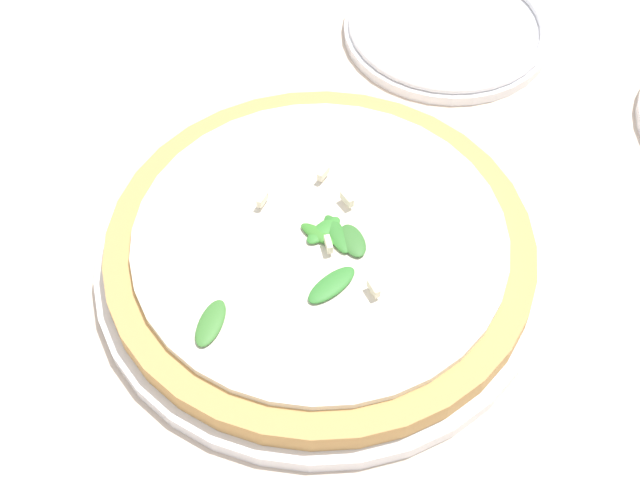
# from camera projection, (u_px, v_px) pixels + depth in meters

# --- Properties ---
(ground_plane) EXTENTS (6.00, 6.00, 0.00)m
(ground_plane) POSITION_uv_depth(u_px,v_px,m) (347.00, 243.00, 0.74)
(ground_plane) COLOR beige
(pizza_arugula_main) EXTENTS (0.36, 0.36, 0.05)m
(pizza_arugula_main) POSITION_uv_depth(u_px,v_px,m) (320.00, 250.00, 0.71)
(pizza_arugula_main) COLOR white
(pizza_arugula_main) RESTS_ON ground_plane
(side_plate_white) EXTENTS (0.21, 0.21, 0.02)m
(side_plate_white) POSITION_uv_depth(u_px,v_px,m) (447.00, 28.00, 0.89)
(side_plate_white) COLOR white
(side_plate_white) RESTS_ON ground_plane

